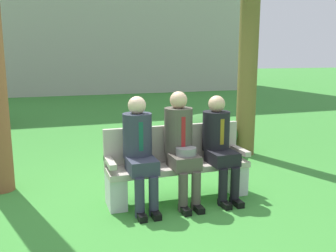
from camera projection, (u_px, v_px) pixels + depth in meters
ground_plane at (154, 200)px, 4.52m from camera, size 80.00×80.00×0.00m
park_bench at (177, 165)px, 4.53m from camera, size 1.76×0.44×0.90m
seated_man_left at (139, 147)px, 4.20m from camera, size 0.34×0.72×1.30m
seated_man_middle at (181, 142)px, 4.36m from camera, size 0.34×0.72×1.34m
seated_man_right at (219, 141)px, 4.52m from camera, size 0.34×0.72×1.27m
shrub_near_bench at (206, 134)px, 6.59m from camera, size 1.17×1.07×0.73m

